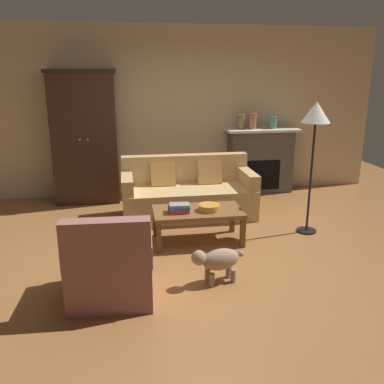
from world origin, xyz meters
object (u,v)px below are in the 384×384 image
Objects in this scene: fireplace at (260,160)px; armoire at (85,137)px; couch at (188,195)px; mantel_vase_jade at (272,122)px; floor_lamp at (316,120)px; mantel_vase_terracotta at (252,121)px; fruit_bowl at (209,207)px; dog at (218,260)px; book_stack at (179,208)px; mantel_vase_bronze at (241,122)px; armchair_near_left at (111,267)px; coffee_table at (198,214)px.

armoire is at bearing -178.49° from fireplace.
couch is 9.35× the size of mantel_vase_jade.
mantel_vase_terracotta is at bearing 96.29° from floor_lamp.
fruit_bowl is 0.47× the size of dog.
armoire is at bearing 121.27° from book_stack.
mantel_vase_terracotta is at bearing 1.24° from armoire.
fireplace is at bearing 2.70° from mantel_vase_bronze.
couch is at bearing 148.42° from floor_lamp.
floor_lamp reaches higher than armchair_near_left.
mantel_vase_jade reaches higher than dog.
couch is 1.88m from mantel_vase_terracotta.
fireplace is 6.12× the size of mantel_vase_jade.
armoire is 1.09× the size of couch.
floor_lamp is (1.37, 0.15, 1.02)m from fruit_bowl.
mantel_vase_jade reaches higher than book_stack.
fireplace is at bearing 57.69° from fruit_bowl.
floor_lamp is 3.04× the size of dog.
armoire is 7.96× the size of fruit_bowl.
fireplace reaches higher than dog.
coffee_table is at bearing -128.83° from mantel_vase_jade.
mantel_vase_jade is at bearing 1.10° from armoire.
mantel_vase_terracotta is 0.30× the size of armchair_near_left.
fireplace reaches higher than armchair_near_left.
coffee_table is 4.15× the size of mantel_vase_terracotta.
mantel_vase_jade is 0.12× the size of floor_lamp.
book_stack is 0.98× the size of mantel_vase_terracotta.
dog is at bearing -75.59° from book_stack.
armchair_near_left reaches higher than coffee_table.
armoire is at bearing 116.16° from dog.
couch is at bearing -143.81° from fireplace.
book_stack is (-1.71, -2.12, -0.09)m from fireplace.
mantel_vase_jade is 3.65m from dog.
coffee_table is (-1.47, -2.06, -0.20)m from fireplace.
armoire reaches higher than couch.
mantel_vase_jade is at bearing 62.44° from dog.
fruit_bowl is at bearing -122.31° from fireplace.
book_stack is at bearing 104.41° from dog.
armchair_near_left is at bearing -172.73° from dog.
mantel_vase_jade is 0.37× the size of dog.
dog is at bearing 7.27° from armchair_near_left.
fireplace is 0.65× the size of couch.
mantel_vase_terracotta is 3.51m from dog.
armchair_near_left is at bearing -129.46° from mantel_vase_jade.
book_stack is at bearing -122.24° from mantel_vase_bronze.
mantel_vase_bronze is at bearing 56.93° from armchair_near_left.
fireplace is at bearing 5.69° from mantel_vase_terracotta.
armoire is 1.23× the size of floor_lamp.
mantel_vase_bronze reaches higher than fruit_bowl.
couch is at bearing 75.95° from book_stack.
floor_lamp is (1.50, 0.10, 1.12)m from coffee_table.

